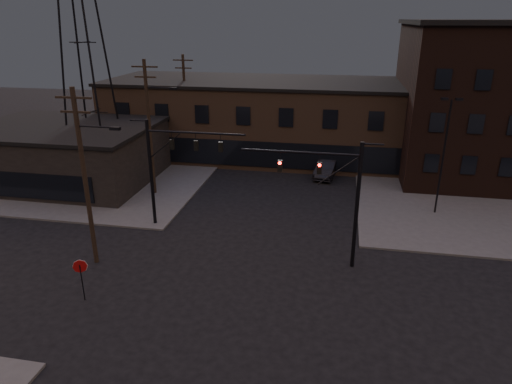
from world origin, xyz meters
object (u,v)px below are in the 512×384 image
traffic_signal_near (338,191)px  parked_car_lot_b (485,173)px  traffic_signal_far (167,162)px  car_crossing (327,168)px  parked_car_lot_a (428,174)px  stop_sign (81,271)px

traffic_signal_near → parked_car_lot_b: 23.08m
traffic_signal_far → car_crossing: 17.98m
traffic_signal_far → parked_car_lot_b: 29.82m
traffic_signal_near → parked_car_lot_a: (8.27, 17.26, -4.09)m
parked_car_lot_a → car_crossing: (-9.48, -0.07, -0.03)m
traffic_signal_far → parked_car_lot_b: (25.56, 14.78, -4.14)m
traffic_signal_far → stop_sign: size_ratio=3.23×
traffic_signal_near → car_crossing: bearing=94.0°
parked_car_lot_b → car_crossing: car_crossing is taller
parked_car_lot_a → stop_sign: bearing=155.3°
stop_sign → parked_car_lot_a: bearing=47.7°
traffic_signal_near → traffic_signal_far: same height
parked_car_lot_a → traffic_signal_far: bearing=141.7°
stop_sign → parked_car_lot_a: size_ratio=0.61×
traffic_signal_far → parked_car_lot_b: traffic_signal_far is taller
car_crossing → stop_sign: bearing=-108.2°
stop_sign → parked_car_lot_b: stop_sign is taller
stop_sign → traffic_signal_far: bearing=82.7°
stop_sign → car_crossing: (12.14, 23.68, -1.03)m
parked_car_lot_b → traffic_signal_near: bearing=134.8°
stop_sign → parked_car_lot_a: stop_sign is taller
traffic_signal_near → traffic_signal_far: size_ratio=1.00×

